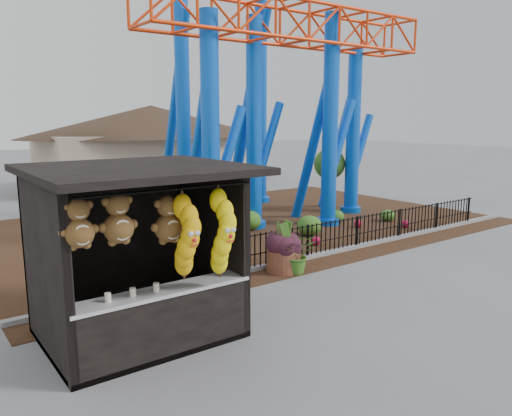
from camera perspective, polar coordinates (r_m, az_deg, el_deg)
ground at (r=10.25m, az=5.56°, el=-12.24°), size 120.00×120.00×0.00m
mulch_bed at (r=18.66m, az=-1.66°, el=-1.79°), size 18.00×12.00×0.02m
curb at (r=14.92m, az=9.37°, el=-4.83°), size 18.00×0.18×0.12m
prize_booth at (r=8.92m, az=-12.96°, el=-5.48°), size 3.50×3.40×3.12m
picket_fence at (r=15.46m, az=11.75°, el=-2.70°), size 12.20×0.06×1.00m
roller_coaster at (r=19.25m, az=0.71°, el=17.84°), size 11.00×6.37×10.82m
terracotta_planter at (r=12.91m, az=3.18°, el=-6.01°), size 1.04×1.04×0.60m
planter_foliage at (r=12.75m, az=3.21°, el=-3.35°), size 0.70×0.70×0.64m
potted_plant at (r=12.75m, az=4.65°, el=-5.22°), size 1.16×1.09×1.03m
landscaping at (r=17.32m, az=4.44°, el=-1.75°), size 7.84×3.60×0.69m
pavilion at (r=29.72m, az=-11.83°, el=8.46°), size 15.00×15.00×4.80m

